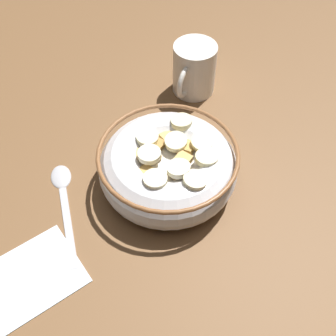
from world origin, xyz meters
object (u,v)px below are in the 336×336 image
(cereal_bowl, at_px, (168,166))
(folded_napkin, at_px, (14,287))
(spoon, at_px, (63,190))
(coffee_mug, at_px, (194,69))

(cereal_bowl, bearing_deg, folded_napkin, -23.27)
(spoon, height_order, coffee_mug, coffee_mug)
(spoon, distance_m, coffee_mug, 0.29)
(cereal_bowl, distance_m, folded_napkin, 0.24)
(cereal_bowl, distance_m, spoon, 0.15)
(cereal_bowl, relative_size, coffee_mug, 1.93)
(spoon, xyz_separation_m, folded_napkin, (0.14, 0.03, -0.00))
(coffee_mug, distance_m, folded_napkin, 0.42)
(spoon, relative_size, folded_napkin, 0.89)
(cereal_bowl, height_order, spoon, cereal_bowl)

